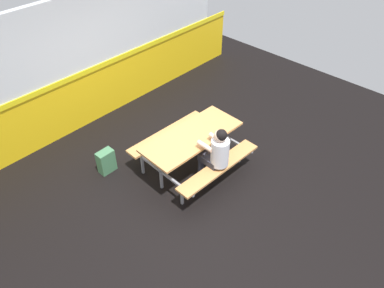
% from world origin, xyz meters
% --- Properties ---
extents(ground_plane, '(10.00, 10.00, 0.02)m').
position_xyz_m(ground_plane, '(0.00, 0.00, -0.01)').
color(ground_plane, black).
extents(accent_backdrop, '(8.00, 0.14, 2.60)m').
position_xyz_m(accent_backdrop, '(0.00, 2.55, 1.25)').
color(accent_backdrop, yellow).
rests_on(accent_backdrop, ground).
extents(picnic_table_main, '(1.84, 1.62, 0.74)m').
position_xyz_m(picnic_table_main, '(0.16, 0.00, 0.57)').
color(picnic_table_main, tan).
rests_on(picnic_table_main, ground).
extents(student_nearer, '(0.37, 0.53, 1.21)m').
position_xyz_m(student_nearer, '(0.14, -0.56, 0.71)').
color(student_nearer, '#2D2D38').
rests_on(student_nearer, ground).
extents(backpack_dark, '(0.30, 0.22, 0.44)m').
position_xyz_m(backpack_dark, '(-0.94, 1.06, 0.22)').
color(backpack_dark, '#3F724C').
rests_on(backpack_dark, ground).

